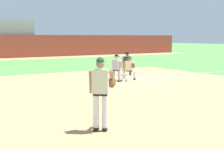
{
  "coord_description": "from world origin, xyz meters",
  "views": [
    {
      "loc": [
        -9.65,
        -13.87,
        2.35
      ],
      "look_at": [
        -4.05,
        -5.1,
        1.1
      ],
      "focal_mm": 50.0,
      "sensor_mm": 36.0,
      "label": 1
    }
  ],
  "objects_px": {
    "pitcher": "(101,89)",
    "first_baseman": "(129,67)",
    "baseball": "(122,87)",
    "umpire": "(127,62)",
    "baserunner": "(117,67)",
    "first_base_bag": "(124,79)"
  },
  "relations": [
    {
      "from": "first_baseman",
      "to": "umpire",
      "type": "bearing_deg",
      "value": 58.06
    },
    {
      "from": "umpire",
      "to": "baseball",
      "type": "bearing_deg",
      "value": -128.12
    },
    {
      "from": "pitcher",
      "to": "first_baseman",
      "type": "relative_size",
      "value": 1.39
    },
    {
      "from": "pitcher",
      "to": "first_baseman",
      "type": "height_order",
      "value": "pitcher"
    },
    {
      "from": "first_base_bag",
      "to": "umpire",
      "type": "height_order",
      "value": "umpire"
    },
    {
      "from": "first_base_bag",
      "to": "pitcher",
      "type": "distance_m",
      "value": 9.32
    },
    {
      "from": "first_base_bag",
      "to": "pitcher",
      "type": "bearing_deg",
      "value": -128.38
    },
    {
      "from": "baseball",
      "to": "first_baseman",
      "type": "xyz_separation_m",
      "value": [
        1.94,
        2.09,
        0.69
      ]
    },
    {
      "from": "baseball",
      "to": "umpire",
      "type": "height_order",
      "value": "umpire"
    },
    {
      "from": "first_baseman",
      "to": "pitcher",
      "type": "bearing_deg",
      "value": -130.02
    },
    {
      "from": "first_base_bag",
      "to": "baseball",
      "type": "relative_size",
      "value": 5.14
    },
    {
      "from": "first_baseman",
      "to": "umpire",
      "type": "distance_m",
      "value": 2.18
    },
    {
      "from": "umpire",
      "to": "baserunner",
      "type": "bearing_deg",
      "value": -136.62
    },
    {
      "from": "baseball",
      "to": "umpire",
      "type": "bearing_deg",
      "value": 51.88
    },
    {
      "from": "first_base_bag",
      "to": "baseball",
      "type": "bearing_deg",
      "value": -127.36
    },
    {
      "from": "first_base_bag",
      "to": "baserunner",
      "type": "bearing_deg",
      "value": -164.91
    },
    {
      "from": "first_baseman",
      "to": "umpire",
      "type": "relative_size",
      "value": 0.92
    },
    {
      "from": "first_base_bag",
      "to": "umpire",
      "type": "relative_size",
      "value": 0.26
    },
    {
      "from": "baserunner",
      "to": "first_baseman",
      "type": "bearing_deg",
      "value": 7.02
    },
    {
      "from": "first_base_bag",
      "to": "pitcher",
      "type": "xyz_separation_m",
      "value": [
        -5.75,
        -7.27,
        1.01
      ]
    },
    {
      "from": "first_base_bag",
      "to": "first_baseman",
      "type": "relative_size",
      "value": 0.28
    },
    {
      "from": "baseball",
      "to": "baserunner",
      "type": "distance_m",
      "value": 2.35
    }
  ]
}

